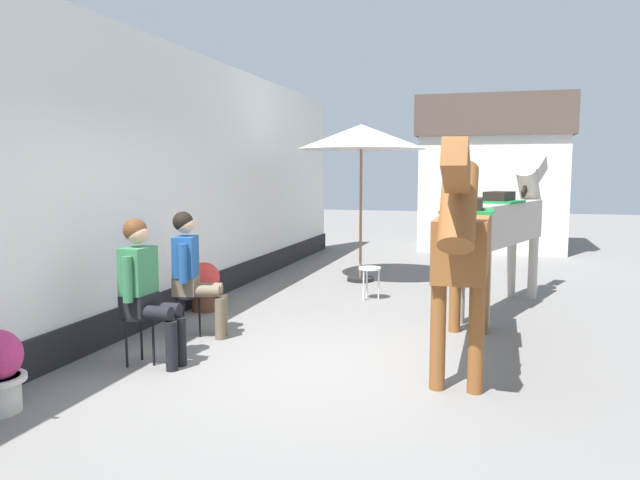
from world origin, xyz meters
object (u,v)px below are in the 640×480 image
(flower_planter_far, at_px, (205,286))
(spare_stool_white, at_px, (370,271))
(cafe_parasol, at_px, (361,138))
(seated_visitor_near, at_px, (145,284))
(saddled_horse_near, at_px, (465,242))
(saddled_horse_far, at_px, (504,222))
(seated_visitor_far, at_px, (192,268))

(flower_planter_far, bearing_deg, spare_stool_white, 34.33)
(cafe_parasol, distance_m, spare_stool_white, 2.44)
(seated_visitor_near, distance_m, saddled_horse_near, 3.04)
(saddled_horse_far, relative_size, cafe_parasol, 1.12)
(saddled_horse_far, bearing_deg, seated_visitor_near, -133.41)
(seated_visitor_near, bearing_deg, flower_planter_far, 102.88)
(seated_visitor_far, distance_m, spare_stool_white, 2.96)
(seated_visitor_near, distance_m, spare_stool_white, 3.84)
(saddled_horse_near, relative_size, cafe_parasol, 1.16)
(seated_visitor_far, relative_size, saddled_horse_far, 0.48)
(seated_visitor_near, xyz_separation_m, saddled_horse_far, (3.24, 3.43, 0.38))
(seated_visitor_far, height_order, cafe_parasol, cafe_parasol)
(saddled_horse_near, distance_m, flower_planter_far, 3.70)
(flower_planter_far, bearing_deg, seated_visitor_far, -69.10)
(spare_stool_white, bearing_deg, saddled_horse_far, -3.76)
(seated_visitor_far, xyz_separation_m, saddled_horse_near, (2.90, -0.06, 0.38))
(seated_visitor_near, bearing_deg, cafe_parasol, 78.68)
(saddled_horse_far, relative_size, flower_planter_far, 4.50)
(saddled_horse_near, distance_m, cafe_parasol, 4.57)
(flower_planter_far, xyz_separation_m, spare_stool_white, (1.93, 1.32, 0.07))
(saddled_horse_far, bearing_deg, flower_planter_far, -162.24)
(seated_visitor_far, bearing_deg, saddled_horse_far, 36.37)
(seated_visitor_near, distance_m, flower_planter_far, 2.33)
(seated_visitor_far, bearing_deg, cafe_parasol, 75.28)
(saddled_horse_near, bearing_deg, seated_visitor_near, -161.75)
(seated_visitor_near, height_order, flower_planter_far, seated_visitor_near)
(seated_visitor_near, relative_size, flower_planter_far, 2.17)
(seated_visitor_far, relative_size, cafe_parasol, 0.54)
(saddled_horse_far, bearing_deg, spare_stool_white, 176.24)
(cafe_parasol, bearing_deg, seated_visitor_far, -104.72)
(seated_visitor_near, xyz_separation_m, saddled_horse_near, (2.86, 0.94, 0.38))
(seated_visitor_near, relative_size, seated_visitor_far, 1.00)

